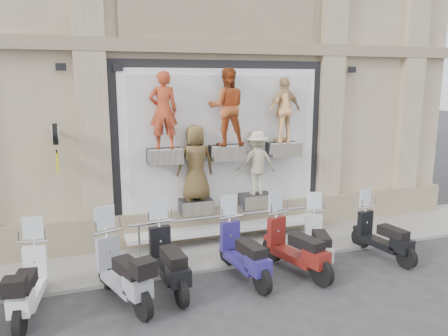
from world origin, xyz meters
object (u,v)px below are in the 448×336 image
Objects in this scene: clock_sign_bracket at (56,141)px; scooter_g at (319,232)px; scooter_e at (244,241)px; scooter_b at (27,272)px; scooter_c at (122,260)px; scooter_f at (296,236)px; guard_rail at (235,232)px; scooter_d at (169,248)px; scooter_h at (384,227)px.

scooter_g is at bearing -18.98° from clock_sign_bracket.
scooter_e is 1.86m from scooter_g.
scooter_b is 5.93m from scooter_g.
scooter_c is 1.03× the size of scooter_e.
scooter_b is 0.96× the size of scooter_f.
scooter_g is (1.86, 0.14, -0.07)m from scooter_e.
scooter_b reaches higher than guard_rail.
scooter_d is (-1.94, -1.44, 0.38)m from guard_rail.
scooter_e is at bearing -156.66° from scooter_g.
scooter_b is at bearing 173.60° from scooter_e.
scooter_e is (-0.39, -1.52, 0.36)m from guard_rail.
scooter_f is 2.31m from scooter_h.
scooter_g is (1.47, -1.38, 0.29)m from guard_rail.
scooter_d is 3.41m from scooter_g.
scooter_b is (-4.46, -1.59, 0.34)m from guard_rail.
scooter_b is at bearing -105.20° from clock_sign_bracket.
scooter_h is at bearing -16.20° from clock_sign_bracket.
scooter_e is 1.09× the size of scooter_g.
scooter_g is 1.62m from scooter_h.
scooter_e is 1.16m from scooter_f.
scooter_d is 2.71m from scooter_f.
scooter_f reaches higher than scooter_e.
scooter_c is 0.96m from scooter_d.
clock_sign_bracket reaches higher than scooter_c.
scooter_e is at bearing 170.17° from scooter_h.
scooter_d is 5.02m from scooter_h.
clock_sign_bracket is 0.50× the size of scooter_f.
scooter_b is at bearing -159.05° from scooter_g.
guard_rail is at bearing 27.72° from scooter_b.
scooter_h is at bearing -5.79° from scooter_d.
scooter_d reaches higher than guard_rail.
scooter_d is (2.52, 0.15, 0.05)m from scooter_b.
scooter_e reaches higher than guard_rail.
scooter_b is 0.95× the size of scooter_d.
scooter_g is 1.00× the size of scooter_h.
guard_rail is 3.46m from scooter_h.
clock_sign_bracket reaches higher than guard_rail.
guard_rail is 4.96× the size of clock_sign_bracket.
scooter_d is 1.55m from scooter_e.
scooter_e is (3.51, -1.99, -1.98)m from clock_sign_bracket.
scooter_g is at bearing 164.39° from scooter_h.
guard_rail is 2.45m from scooter_d.
scooter_h is at bearing 12.56° from scooter_g.
scooter_d is 1.02× the size of scooter_f.
scooter_h is at bearing -17.37° from scooter_c.
scooter_d reaches higher than scooter_g.
guard_rail is at bearing 143.89° from scooter_h.
scooter_d reaches higher than scooter_b.
scooter_c is 1.00× the size of scooter_d.
guard_rail is 4.74m from scooter_b.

